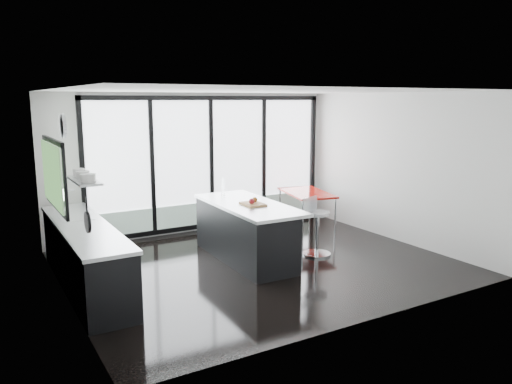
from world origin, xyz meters
TOP-DOWN VIEW (x-y plane):
  - floor at (0.00, 0.00)m, footprint 6.00×5.00m
  - ceiling at (0.00, 0.00)m, footprint 6.00×5.00m
  - wall_back at (0.27, 2.47)m, footprint 6.00×0.09m
  - wall_front at (0.00, -2.50)m, footprint 6.00×0.00m
  - wall_left at (-2.97, 0.27)m, footprint 0.26×5.00m
  - wall_right at (3.00, 0.00)m, footprint 0.00×5.00m
  - counter_cabinets at (-2.67, 0.40)m, footprint 0.69×3.24m
  - island at (-0.09, 0.36)m, footprint 1.06×2.38m
  - bar_stool_near at (1.11, -0.07)m, footprint 0.60×0.60m
  - bar_stool_far at (0.66, 0.32)m, footprint 0.42×0.42m
  - red_table at (2.09, 1.59)m, footprint 1.11×1.56m

SIDE VIEW (x-z plane):
  - floor at x=0.00m, z-range 0.00..0.00m
  - bar_stool_far at x=0.66m, z-range 0.00..0.63m
  - red_table at x=2.09m, z-range 0.00..0.76m
  - bar_stool_near at x=1.11m, z-range 0.00..0.78m
  - counter_cabinets at x=-2.67m, z-range -0.22..1.14m
  - island at x=-0.09m, z-range -0.14..1.12m
  - wall_back at x=0.27m, z-range -0.13..2.67m
  - wall_front at x=0.00m, z-range 0.00..2.80m
  - wall_right at x=3.00m, z-range 0.00..2.80m
  - wall_left at x=-2.97m, z-range 0.16..2.96m
  - ceiling at x=0.00m, z-range 2.80..2.80m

